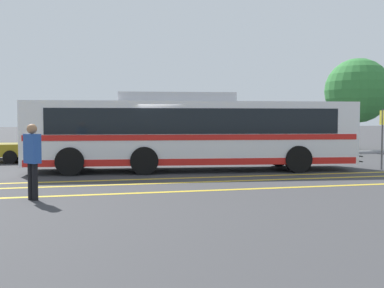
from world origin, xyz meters
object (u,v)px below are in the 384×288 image
transit_bus (192,131)px  bus_stop_sign (382,131)px  pedestrian_0 (32,156)px  tree_0 (358,91)px  parked_car_1 (46,146)px

transit_bus → bus_stop_sign: (7.31, -1.46, -0.01)m
pedestrian_0 → transit_bus: bearing=-85.3°
pedestrian_0 → bus_stop_sign: size_ratio=0.78×
transit_bus → pedestrian_0: (-5.21, -5.39, -0.44)m
tree_0 → bus_stop_sign: bearing=-118.8°
transit_bus → tree_0: bearing=131.3°
pedestrian_0 → tree_0: bearing=-93.0°
pedestrian_0 → tree_0: size_ratio=0.31×
parked_car_1 → bus_stop_sign: bearing=62.2°
parked_car_1 → bus_stop_sign: size_ratio=2.06×
tree_0 → transit_bus: bearing=-145.4°
parked_car_1 → transit_bus: bearing=47.3°
bus_stop_sign → tree_0: size_ratio=0.40×
pedestrian_0 → bus_stop_sign: 13.13m
pedestrian_0 → parked_car_1: bearing=-38.0°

